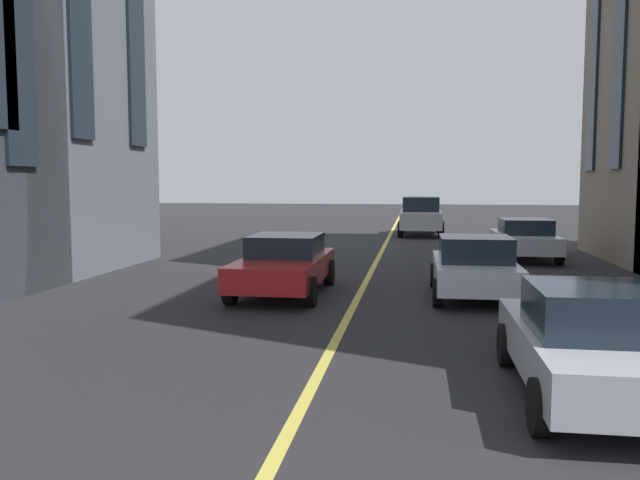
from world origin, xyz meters
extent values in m
cube|color=#D8C64C|center=(20.00, 0.00, 0.00)|extent=(80.00, 0.16, 0.01)
cube|color=#B7BABF|center=(12.63, -3.43, 0.57)|extent=(3.90, 1.75, 0.55)
cube|color=#19232D|center=(12.44, -3.43, 1.12)|extent=(1.64, 1.54, 0.55)
cylinder|color=black|center=(13.92, -2.59, 0.30)|extent=(0.60, 0.21, 0.60)
cylinder|color=black|center=(13.92, -4.27, 0.30)|extent=(0.60, 0.21, 0.60)
cylinder|color=black|center=(11.34, -2.59, 0.30)|extent=(0.60, 0.21, 0.60)
cube|color=#B21E1E|center=(19.20, 1.75, 0.59)|extent=(4.40, 1.80, 0.55)
cube|color=#19232D|center=(19.42, 1.75, 1.12)|extent=(1.85, 1.58, 0.50)
cylinder|color=black|center=(17.75, 0.89, 0.32)|extent=(0.64, 0.22, 0.64)
cylinder|color=black|center=(17.75, 2.62, 0.32)|extent=(0.64, 0.22, 0.64)
cylinder|color=black|center=(20.65, 0.89, 0.32)|extent=(0.64, 0.22, 0.64)
cylinder|color=black|center=(20.65, 2.62, 0.32)|extent=(0.64, 0.22, 0.64)
cube|color=silver|center=(27.15, -4.90, 0.59)|extent=(4.40, 1.80, 0.55)
cube|color=#19232D|center=(26.93, -4.90, 1.12)|extent=(1.85, 1.58, 0.50)
cylinder|color=black|center=(28.60, -4.04, 0.32)|extent=(0.64, 0.22, 0.64)
cylinder|color=black|center=(28.60, -5.76, 0.32)|extent=(0.64, 0.22, 0.64)
cylinder|color=black|center=(25.69, -4.04, 0.32)|extent=(0.64, 0.22, 0.64)
cylinder|color=black|center=(25.69, -5.76, 0.32)|extent=(0.64, 0.22, 0.64)
cube|color=silver|center=(36.52, -1.48, 0.78)|extent=(4.70, 1.95, 0.80)
cube|color=#19232D|center=(36.52, -1.48, 1.53)|extent=(2.58, 1.72, 0.70)
cylinder|color=black|center=(38.07, -0.54, 0.38)|extent=(0.76, 0.27, 0.76)
cylinder|color=black|center=(38.07, -2.42, 0.38)|extent=(0.76, 0.27, 0.76)
cylinder|color=black|center=(34.97, -0.54, 0.38)|extent=(0.76, 0.27, 0.76)
cylinder|color=black|center=(34.97, -2.42, 0.38)|extent=(0.76, 0.27, 0.76)
cube|color=silver|center=(19.42, -2.59, 0.57)|extent=(3.90, 1.75, 0.55)
cube|color=#19232D|center=(19.23, -2.59, 1.12)|extent=(1.64, 1.54, 0.55)
cylinder|color=black|center=(20.71, -1.75, 0.30)|extent=(0.60, 0.21, 0.60)
cylinder|color=black|center=(20.71, -3.43, 0.30)|extent=(0.60, 0.21, 0.60)
cylinder|color=black|center=(18.13, -1.75, 0.30)|extent=(0.60, 0.21, 0.60)
cylinder|color=black|center=(18.13, -3.43, 0.30)|extent=(0.60, 0.21, 0.60)
camera|label=1|loc=(4.66, -1.30, 2.61)|focal=36.06mm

